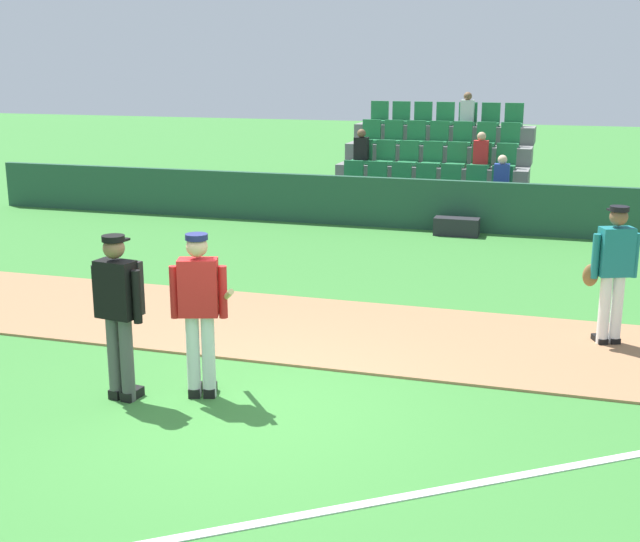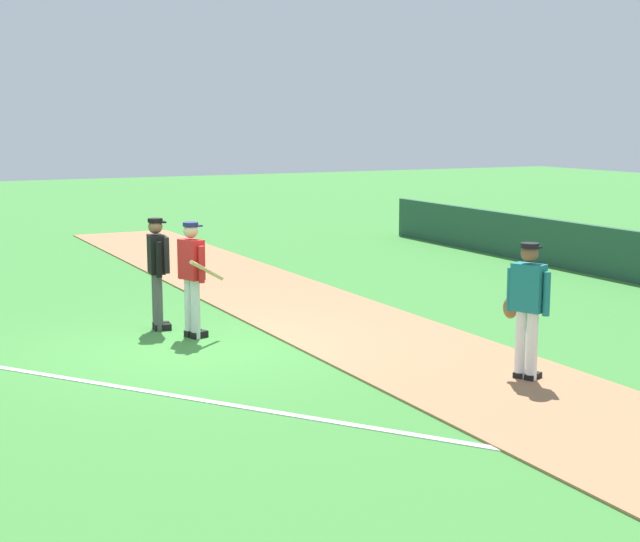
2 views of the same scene
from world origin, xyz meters
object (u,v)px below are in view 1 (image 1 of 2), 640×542
Objects in this scene: umpire_home_plate at (119,308)px; runner_teal_jersey at (613,271)px; batter_red_jersey at (200,309)px; equipment_bag at (457,227)px.

umpire_home_plate and runner_teal_jersey have the same top height.
runner_teal_jersey is at bearing 35.55° from batter_red_jersey.
batter_red_jersey is 9.27m from equipment_bag.
batter_red_jersey is at bearing 20.99° from umpire_home_plate.
umpire_home_plate is at bearing -146.47° from runner_teal_jersey.
umpire_home_plate is at bearing -103.07° from equipment_bag.
batter_red_jersey and umpire_home_plate have the same top height.
umpire_home_plate is at bearing -159.01° from batter_red_jersey.
equipment_bag is at bearing 81.16° from batter_red_jersey.
equipment_bag is at bearing 113.79° from runner_teal_jersey.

